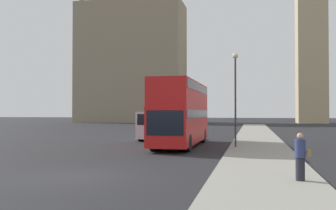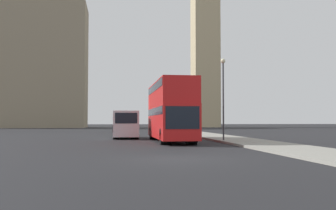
{
  "view_description": "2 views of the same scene",
  "coord_description": "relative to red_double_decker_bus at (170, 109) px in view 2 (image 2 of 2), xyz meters",
  "views": [
    {
      "loc": [
        6.47,
        -13.24,
        2.43
      ],
      "look_at": [
        0.25,
        14.51,
        2.98
      ],
      "focal_mm": 40.0,
      "sensor_mm": 36.0,
      "label": 1
    },
    {
      "loc": [
        -2.68,
        -15.58,
        1.63
      ],
      "look_at": [
        2.27,
        19.35,
        3.1
      ],
      "focal_mm": 40.0,
      "sensor_mm": 36.0,
      "label": 2
    }
  ],
  "objects": [
    {
      "name": "ground_plane",
      "position": [
        -1.57,
        -13.05,
        -2.53
      ],
      "size": [
        300.0,
        300.0,
        0.0
      ],
      "primitive_type": "plane",
      "color": "black"
    },
    {
      "name": "sidewalk_strip",
      "position": [
        5.36,
        -13.05,
        -2.45
      ],
      "size": [
        3.87,
        120.0,
        0.15
      ],
      "color": "gray",
      "rests_on": "ground_plane"
    },
    {
      "name": "building_block_distant",
      "position": [
        -23.61,
        60.24,
        11.85
      ],
      "size": [
        25.29,
        11.7,
        34.96
      ],
      "color": "gray",
      "rests_on": "ground_plane"
    },
    {
      "name": "red_double_decker_bus",
      "position": [
        0.0,
        0.0,
        0.0
      ],
      "size": [
        2.53,
        10.56,
        4.54
      ],
      "color": "red",
      "rests_on": "ground_plane"
    },
    {
      "name": "white_van",
      "position": [
        -3.31,
        5.83,
        -1.2
      ],
      "size": [
        2.22,
        5.83,
        2.47
      ],
      "color": "silver",
      "rests_on": "ground_plane"
    },
    {
      "name": "street_lamp",
      "position": [
        3.86,
        -1.29,
        1.64
      ],
      "size": [
        0.36,
        0.36,
        6.19
      ],
      "color": "#38383D",
      "rests_on": "sidewalk_strip"
    },
    {
      "name": "parked_sedan",
      "position": [
        -3.68,
        25.14,
        -1.87
      ],
      "size": [
        1.8,
        4.5,
        1.44
      ],
      "color": "black",
      "rests_on": "ground_plane"
    }
  ]
}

